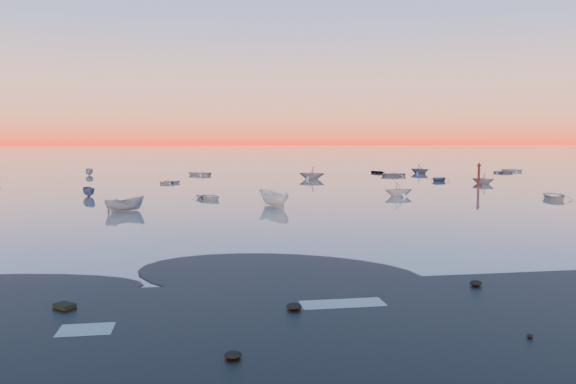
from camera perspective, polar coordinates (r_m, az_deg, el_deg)
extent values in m
plane|color=#655A54|center=(128.60, -4.53, 2.62)|extent=(600.00, 600.00, 0.00)
imported|color=silver|center=(61.14, -8.02, -0.73)|extent=(3.91, 3.26, 0.92)
imported|color=gray|center=(52.90, -16.23, -1.89)|extent=(3.16, 4.02, 1.29)
imported|color=gray|center=(85.38, 19.19, 0.81)|extent=(3.46, 3.33, 1.16)
cylinder|color=#400E0D|center=(80.42, 18.78, 0.58)|extent=(0.96, 0.96, 0.32)
cylinder|color=#400E0D|center=(80.32, 18.81, 1.53)|extent=(0.34, 0.34, 2.78)
cone|color=#400E0D|center=(80.23, 18.84, 2.71)|extent=(0.64, 0.64, 0.53)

